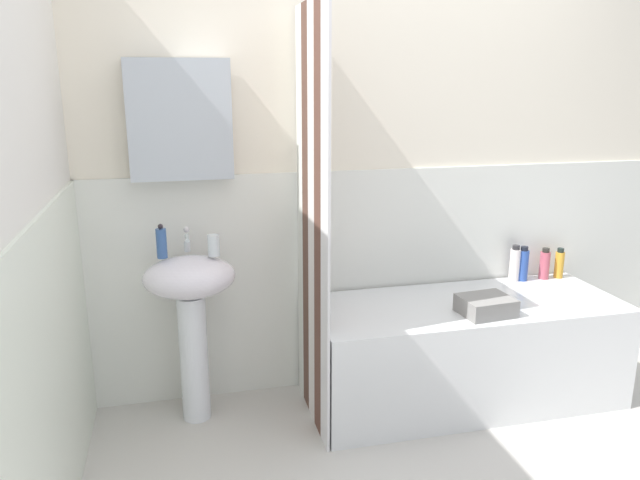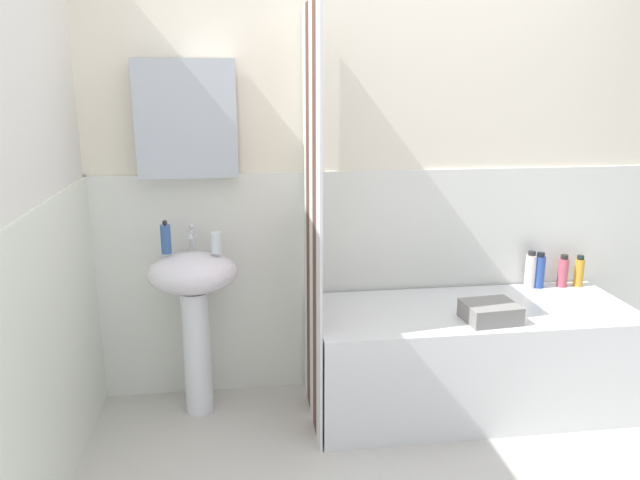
{
  "view_description": "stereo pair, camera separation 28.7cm",
  "coord_description": "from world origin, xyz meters",
  "px_view_note": "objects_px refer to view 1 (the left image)",
  "views": [
    {
      "loc": [
        -1.07,
        -1.81,
        1.66
      ],
      "look_at": [
        -0.42,
        0.89,
        0.93
      ],
      "focal_mm": 34.25,
      "sensor_mm": 36.0,
      "label": 1
    },
    {
      "loc": [
        -0.79,
        -1.86,
        1.66
      ],
      "look_at": [
        -0.42,
        0.89,
        0.93
      ],
      "focal_mm": 34.25,
      "sensor_mm": 36.0,
      "label": 2
    }
  ],
  "objects_px": {
    "shampoo_bottle": "(523,264)",
    "body_wash_bottle": "(559,264)",
    "towel_folded": "(486,306)",
    "sink": "(191,302)",
    "bathtub": "(464,351)",
    "soap_dispenser": "(161,243)",
    "conditioner_bottle": "(515,264)",
    "lotion_bottle": "(545,264)",
    "toothbrush_cup": "(214,245)"
  },
  "relations": [
    {
      "from": "sink",
      "to": "toothbrush_cup",
      "type": "height_order",
      "value": "toothbrush_cup"
    },
    {
      "from": "sink",
      "to": "shampoo_bottle",
      "type": "xyz_separation_m",
      "value": [
        1.87,
        0.13,
        0.02
      ]
    },
    {
      "from": "soap_dispenser",
      "to": "lotion_bottle",
      "type": "distance_m",
      "value": 2.15
    },
    {
      "from": "soap_dispenser",
      "to": "sink",
      "type": "bearing_deg",
      "value": -6.1
    },
    {
      "from": "body_wash_bottle",
      "to": "conditioner_bottle",
      "type": "bearing_deg",
      "value": 177.61
    },
    {
      "from": "body_wash_bottle",
      "to": "shampoo_bottle",
      "type": "xyz_separation_m",
      "value": [
        -0.23,
        0.0,
        0.01
      ]
    },
    {
      "from": "shampoo_bottle",
      "to": "body_wash_bottle",
      "type": "bearing_deg",
      "value": -1.12
    },
    {
      "from": "bathtub",
      "to": "body_wash_bottle",
      "type": "height_order",
      "value": "body_wash_bottle"
    },
    {
      "from": "soap_dispenser",
      "to": "lotion_bottle",
      "type": "relative_size",
      "value": 0.9
    },
    {
      "from": "body_wash_bottle",
      "to": "lotion_bottle",
      "type": "xyz_separation_m",
      "value": [
        -0.09,
        0.0,
        0.0
      ]
    },
    {
      "from": "shampoo_bottle",
      "to": "towel_folded",
      "type": "bearing_deg",
      "value": -137.1
    },
    {
      "from": "sink",
      "to": "conditioner_bottle",
      "type": "xyz_separation_m",
      "value": [
        1.82,
        0.13,
        0.02
      ]
    },
    {
      "from": "bathtub",
      "to": "body_wash_bottle",
      "type": "xyz_separation_m",
      "value": [
        0.71,
        0.25,
        0.35
      ]
    },
    {
      "from": "lotion_bottle",
      "to": "conditioner_bottle",
      "type": "xyz_separation_m",
      "value": [
        -0.19,
        0.01,
        0.01
      ]
    },
    {
      "from": "sink",
      "to": "shampoo_bottle",
      "type": "relative_size",
      "value": 4.23
    },
    {
      "from": "shampoo_bottle",
      "to": "soap_dispenser",
      "type": "bearing_deg",
      "value": -176.72
    },
    {
      "from": "soap_dispenser",
      "to": "toothbrush_cup",
      "type": "relative_size",
      "value": 1.61
    },
    {
      "from": "conditioner_bottle",
      "to": "towel_folded",
      "type": "bearing_deg",
      "value": -133.35
    },
    {
      "from": "soap_dispenser",
      "to": "shampoo_bottle",
      "type": "height_order",
      "value": "soap_dispenser"
    },
    {
      "from": "conditioner_bottle",
      "to": "towel_folded",
      "type": "distance_m",
      "value": 0.6
    },
    {
      "from": "toothbrush_cup",
      "to": "towel_folded",
      "type": "height_order",
      "value": "toothbrush_cup"
    },
    {
      "from": "soap_dispenser",
      "to": "bathtub",
      "type": "height_order",
      "value": "soap_dispenser"
    },
    {
      "from": "bathtub",
      "to": "soap_dispenser",
      "type": "bearing_deg",
      "value": 174.54
    },
    {
      "from": "lotion_bottle",
      "to": "bathtub",
      "type": "bearing_deg",
      "value": -157.25
    },
    {
      "from": "sink",
      "to": "lotion_bottle",
      "type": "height_order",
      "value": "sink"
    },
    {
      "from": "toothbrush_cup",
      "to": "shampoo_bottle",
      "type": "bearing_deg",
      "value": 4.39
    },
    {
      "from": "sink",
      "to": "conditioner_bottle",
      "type": "height_order",
      "value": "sink"
    },
    {
      "from": "soap_dispenser",
      "to": "body_wash_bottle",
      "type": "height_order",
      "value": "soap_dispenser"
    },
    {
      "from": "shampoo_bottle",
      "to": "sink",
      "type": "bearing_deg",
      "value": -176.12
    },
    {
      "from": "lotion_bottle",
      "to": "towel_folded",
      "type": "distance_m",
      "value": 0.73
    },
    {
      "from": "body_wash_bottle",
      "to": "lotion_bottle",
      "type": "distance_m",
      "value": 0.09
    },
    {
      "from": "sink",
      "to": "towel_folded",
      "type": "relative_size",
      "value": 3.43
    },
    {
      "from": "towel_folded",
      "to": "soap_dispenser",
      "type": "bearing_deg",
      "value": 168.41
    },
    {
      "from": "lotion_bottle",
      "to": "towel_folded",
      "type": "xyz_separation_m",
      "value": [
        -0.6,
        -0.43,
        -0.04
      ]
    },
    {
      "from": "lotion_bottle",
      "to": "conditioner_bottle",
      "type": "height_order",
      "value": "conditioner_bottle"
    },
    {
      "from": "body_wash_bottle",
      "to": "shampoo_bottle",
      "type": "bearing_deg",
      "value": 178.88
    },
    {
      "from": "body_wash_bottle",
      "to": "towel_folded",
      "type": "distance_m",
      "value": 0.81
    },
    {
      "from": "conditioner_bottle",
      "to": "lotion_bottle",
      "type": "bearing_deg",
      "value": -2.82
    },
    {
      "from": "lotion_bottle",
      "to": "shampoo_bottle",
      "type": "distance_m",
      "value": 0.14
    },
    {
      "from": "toothbrush_cup",
      "to": "sink",
      "type": "bearing_deg",
      "value": 176.5
    },
    {
      "from": "bathtub",
      "to": "conditioner_bottle",
      "type": "height_order",
      "value": "conditioner_bottle"
    },
    {
      "from": "bathtub",
      "to": "lotion_bottle",
      "type": "relative_size",
      "value": 8.83
    },
    {
      "from": "toothbrush_cup",
      "to": "body_wash_bottle",
      "type": "xyz_separation_m",
      "value": [
        1.98,
        0.13,
        -0.27
      ]
    },
    {
      "from": "body_wash_bottle",
      "to": "conditioner_bottle",
      "type": "distance_m",
      "value": 0.28
    },
    {
      "from": "sink",
      "to": "conditioner_bottle",
      "type": "distance_m",
      "value": 1.82
    },
    {
      "from": "soap_dispenser",
      "to": "towel_folded",
      "type": "xyz_separation_m",
      "value": [
        1.53,
        -0.31,
        -0.33
      ]
    },
    {
      "from": "toothbrush_cup",
      "to": "body_wash_bottle",
      "type": "distance_m",
      "value": 2.0
    },
    {
      "from": "conditioner_bottle",
      "to": "body_wash_bottle",
      "type": "bearing_deg",
      "value": -2.39
    },
    {
      "from": "sink",
      "to": "body_wash_bottle",
      "type": "distance_m",
      "value": 2.1
    },
    {
      "from": "lotion_bottle",
      "to": "shampoo_bottle",
      "type": "bearing_deg",
      "value": 179.15
    }
  ]
}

